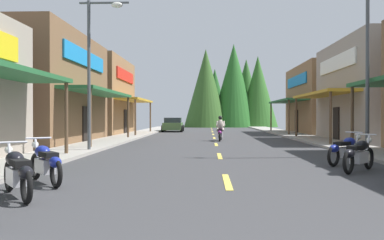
% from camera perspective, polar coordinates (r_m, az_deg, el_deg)
% --- Properties ---
extents(ground, '(10.28, 76.37, 0.10)m').
position_cam_1_polar(ground, '(24.26, 3.24, -3.24)').
color(ground, '#38383A').
extents(sidewalk_left, '(2.34, 76.37, 0.12)m').
position_cam_1_polar(sidewalk_left, '(24.94, -11.43, -2.90)').
color(sidewalk_left, '#9E9991').
rests_on(sidewalk_left, ground).
extents(sidewalk_right, '(2.34, 76.37, 0.12)m').
position_cam_1_polar(sidewalk_right, '(25.17, 17.77, -2.88)').
color(sidewalk_right, '#9E9991').
rests_on(sidewalk_right, ground).
extents(centerline_dashes, '(0.16, 52.97, 0.01)m').
position_cam_1_polar(centerline_dashes, '(28.75, 3.07, -2.55)').
color(centerline_dashes, '#E0C64C').
rests_on(centerline_dashes, ground).
extents(storefront_left_middle, '(9.08, 10.65, 6.21)m').
position_cam_1_polar(storefront_left_middle, '(26.02, -22.01, 3.93)').
color(storefront_left_middle, brown).
rests_on(storefront_left_middle, ground).
extents(storefront_left_far, '(9.94, 9.53, 6.37)m').
position_cam_1_polar(storefront_left_far, '(36.96, -15.27, 3.04)').
color(storefront_left_far, olive).
rests_on(storefront_left_far, ground).
extents(storefront_right_far, '(9.89, 10.75, 6.01)m').
position_cam_1_polar(storefront_right_far, '(39.47, 19.80, 2.61)').
color(storefront_right_far, olive).
rests_on(storefront_right_far, ground).
extents(streetlamp_left, '(2.13, 0.30, 6.48)m').
position_cam_1_polar(streetlamp_left, '(18.56, -12.91, 8.74)').
color(streetlamp_left, '#474C51').
rests_on(streetlamp_left, ground).
extents(streetlamp_right, '(2.13, 0.30, 6.81)m').
position_cam_1_polar(streetlamp_right, '(17.18, 21.81, 9.98)').
color(streetlamp_right, '#474C51').
rests_on(streetlamp_right, ground).
extents(motorcycle_parked_right_2, '(1.45, 1.71, 1.04)m').
position_cam_1_polar(motorcycle_parked_right_2, '(12.51, 21.73, -4.34)').
color(motorcycle_parked_right_2, black).
rests_on(motorcycle_parked_right_2, ground).
extents(motorcycle_parked_right_3, '(1.64, 1.53, 1.04)m').
position_cam_1_polar(motorcycle_parked_right_3, '(14.16, 20.18, -3.77)').
color(motorcycle_parked_right_3, black).
rests_on(motorcycle_parked_right_3, ground).
extents(motorcycle_parked_left_1, '(1.35, 1.78, 1.04)m').
position_cam_1_polar(motorcycle_parked_left_1, '(8.61, -22.66, -6.53)').
color(motorcycle_parked_left_1, black).
rests_on(motorcycle_parked_left_1, ground).
extents(motorcycle_parked_left_2, '(1.41, 1.74, 1.04)m').
position_cam_1_polar(motorcycle_parked_left_2, '(10.15, -19.30, -5.45)').
color(motorcycle_parked_left_2, black).
rests_on(motorcycle_parked_left_2, ground).
extents(rider_cruising_lead, '(0.61, 2.14, 1.57)m').
position_cam_1_polar(rider_cruising_lead, '(26.20, 3.87, -1.42)').
color(rider_cruising_lead, black).
rests_on(rider_cruising_lead, ground).
extents(parked_car_curbside, '(2.11, 4.33, 1.40)m').
position_cam_1_polar(parked_car_curbside, '(41.93, -2.60, -0.65)').
color(parked_car_curbside, '#4C723F').
rests_on(parked_car_curbside, ground).
extents(treeline_backdrop, '(13.49, 12.13, 12.01)m').
position_cam_1_polar(treeline_backdrop, '(62.04, 5.42, 4.09)').
color(treeline_backdrop, '#255C23').
rests_on(treeline_backdrop, ground).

